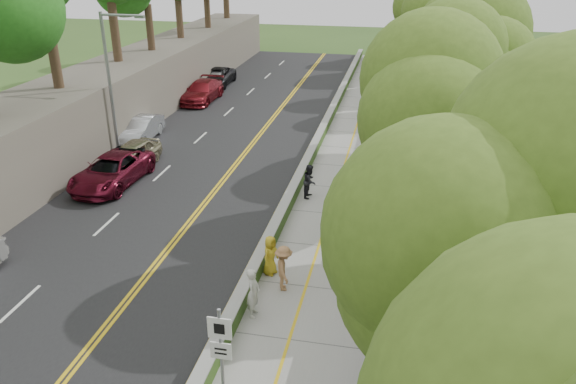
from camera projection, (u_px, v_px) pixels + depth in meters
ground at (222, 332)px, 17.86m from camera, size 140.00×140.00×0.00m
road at (212, 156)px, 32.25m from camera, size 11.20×66.00×0.04m
sidewalk at (350, 167)px, 30.77m from camera, size 4.20×66.00×0.05m
jersey_barrier at (309, 159)px, 31.09m from camera, size 0.42×66.00×0.60m
rock_embankment at (79, 115)px, 32.93m from camera, size 5.00×66.00×4.00m
chainlink_fence at (390, 153)px, 29.99m from camera, size 0.04×66.00×2.00m
trees_fenceside at (449, 39)px, 27.09m from camera, size 7.00×66.00×14.00m
streetlight at (113, 76)px, 30.40m from camera, size 2.52×0.22×8.00m
signpost at (221, 348)px, 14.17m from camera, size 0.62×0.09×3.10m
construction_barrel at (390, 112)px, 38.76m from camera, size 0.56×0.56×0.91m
car_2 at (112, 171)px, 28.21m from camera, size 2.71×5.50×1.50m
car_3 at (110, 174)px, 28.05m from camera, size 2.11×4.72×1.35m
car_4 at (133, 155)px, 30.30m from camera, size 1.94×4.36×1.46m
car_5 at (140, 129)px, 34.46m from camera, size 1.80×4.56×1.48m
car_6 at (217, 77)px, 47.72m from camera, size 2.55×5.20×1.42m
car_7 at (202, 91)px, 42.92m from camera, size 2.25×5.36×1.55m
car_8 at (217, 77)px, 47.82m from camera, size 1.80×3.97×1.32m
painter_0 at (270, 255)px, 20.59m from camera, size 0.72×0.87×1.54m
painter_1 at (253, 293)px, 18.23m from camera, size 0.42×0.64×1.74m
painter_2 at (310, 181)px, 26.79m from camera, size 0.71×0.87×1.65m
painter_3 at (284, 268)px, 19.62m from camera, size 0.96×1.24×1.70m
person_far at (384, 120)px, 35.85m from camera, size 1.03×0.67×1.62m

